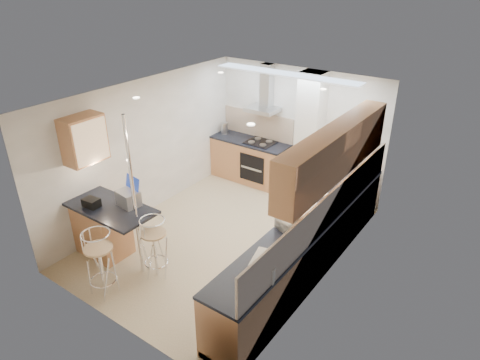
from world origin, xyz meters
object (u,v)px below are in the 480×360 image
Objects in this scene: microwave at (300,218)px; bread_bin at (266,265)px; laptop at (128,198)px; bar_stool_near at (101,264)px; bar_stool_end at (155,247)px.

microwave is 1.10m from bread_bin.
laptop is 0.33× the size of bar_stool_near.
microwave reaches higher than bar_stool_end.
laptop is at bearing 162.70° from bread_bin.
microwave reaches higher than laptop.
bread_bin is (2.53, -0.13, -0.03)m from laptop.
bread_bin is (0.14, -1.09, -0.06)m from microwave.
bar_stool_near is at bearing 153.21° from microwave.
bar_stool_end is at bearing 165.51° from bread_bin.
bar_stool_end is at bearing -2.77° from laptop.
bread_bin is (2.22, 0.72, 0.51)m from bar_stool_near.
laptop is 2.54m from bread_bin.
bar_stool_end is at bearing 143.59° from microwave.
microwave is at bearing -30.15° from bar_stool_end.
bar_stool_end is (-1.78, -1.08, -0.59)m from microwave.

